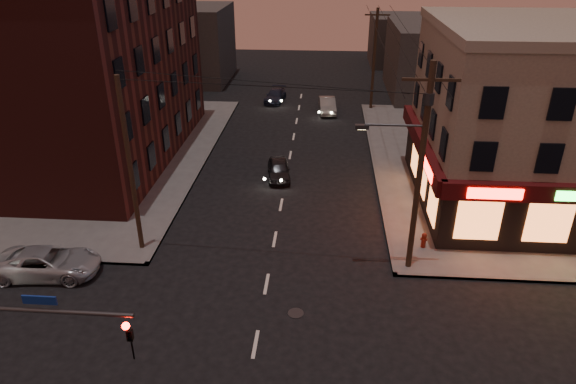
# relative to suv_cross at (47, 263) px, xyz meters

# --- Properties ---
(ground) EXTENTS (120.00, 120.00, 0.00)m
(ground) POSITION_rel_suv_cross_xyz_m (10.52, -4.00, -0.68)
(ground) COLOR black
(ground) RESTS_ON ground
(sidewalk_ne) EXTENTS (24.00, 28.00, 0.15)m
(sidewalk_ne) POSITION_rel_suv_cross_xyz_m (28.52, 15.00, -0.60)
(sidewalk_ne) COLOR #514F4C
(sidewalk_ne) RESTS_ON ground
(sidewalk_nw) EXTENTS (24.00, 28.00, 0.15)m
(sidewalk_nw) POSITION_rel_suv_cross_xyz_m (-7.48, 15.00, -0.60)
(sidewalk_nw) COLOR #514F4C
(sidewalk_nw) RESTS_ON ground
(pizza_building) EXTENTS (15.85, 12.85, 10.50)m
(pizza_building) POSITION_rel_suv_cross_xyz_m (26.45, 9.43, 4.67)
(pizza_building) COLOR tan
(pizza_building) RESTS_ON sidewalk_ne
(brick_apartment) EXTENTS (12.00, 20.00, 13.00)m
(brick_apartment) POSITION_rel_suv_cross_xyz_m (-3.98, 15.00, 5.97)
(brick_apartment) COLOR #441916
(brick_apartment) RESTS_ON sidewalk_nw
(bg_building_ne_a) EXTENTS (10.00, 12.00, 7.00)m
(bg_building_ne_a) POSITION_rel_suv_cross_xyz_m (24.52, 34.00, 2.82)
(bg_building_ne_a) COLOR #3F3D3A
(bg_building_ne_a) RESTS_ON ground
(bg_building_nw) EXTENTS (9.00, 10.00, 8.00)m
(bg_building_nw) POSITION_rel_suv_cross_xyz_m (-2.48, 38.00, 3.32)
(bg_building_nw) COLOR #3F3D3A
(bg_building_nw) RESTS_ON ground
(bg_building_ne_b) EXTENTS (8.00, 8.00, 6.00)m
(bg_building_ne_b) POSITION_rel_suv_cross_xyz_m (22.52, 48.00, 2.32)
(bg_building_ne_b) COLOR #3F3D3A
(bg_building_ne_b) RESTS_ON ground
(utility_pole_main) EXTENTS (4.20, 0.44, 10.00)m
(utility_pole_main) POSITION_rel_suv_cross_xyz_m (17.21, 1.80, 5.08)
(utility_pole_main) COLOR #382619
(utility_pole_main) RESTS_ON sidewalk_ne
(utility_pole_far) EXTENTS (0.26, 0.26, 9.00)m
(utility_pole_far) POSITION_rel_suv_cross_xyz_m (17.32, 28.00, 3.97)
(utility_pole_far) COLOR #382619
(utility_pole_far) RESTS_ON sidewalk_ne
(utility_pole_west) EXTENTS (0.24, 0.24, 9.00)m
(utility_pole_west) POSITION_rel_suv_cross_xyz_m (3.72, 2.50, 3.97)
(utility_pole_west) COLOR #382619
(utility_pole_west) RESTS_ON sidewalk_nw
(traffic_signal) EXTENTS (4.49, 0.32, 6.47)m
(traffic_signal) POSITION_rel_suv_cross_xyz_m (4.96, -9.60, 3.48)
(traffic_signal) COLOR #333538
(traffic_signal) RESTS_ON ground
(suv_cross) EXTENTS (5.03, 2.58, 1.36)m
(suv_cross) POSITION_rel_suv_cross_xyz_m (0.00, 0.00, 0.00)
(suv_cross) COLOR #A0A5A9
(suv_cross) RESTS_ON ground
(sedan_near) EXTENTS (1.92, 3.77, 1.23)m
(sedan_near) POSITION_rel_suv_cross_xyz_m (10.02, 11.91, -0.06)
(sedan_near) COLOR black
(sedan_near) RESTS_ON ground
(sedan_mid) EXTENTS (1.76, 4.22, 1.36)m
(sedan_mid) POSITION_rel_suv_cross_xyz_m (13.21, 26.73, -0.00)
(sedan_mid) COLOR slate
(sedan_mid) RESTS_ON ground
(sedan_far) EXTENTS (2.13, 4.23, 1.18)m
(sedan_far) POSITION_rel_suv_cross_xyz_m (8.05, 29.92, -0.09)
(sedan_far) COLOR #171E2F
(sedan_far) RESTS_ON ground
(fire_hydrant) EXTENTS (0.38, 0.38, 0.83)m
(fire_hydrant) POSITION_rel_suv_cross_xyz_m (18.32, 3.58, -0.08)
(fire_hydrant) COLOR maroon
(fire_hydrant) RESTS_ON sidewalk_ne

